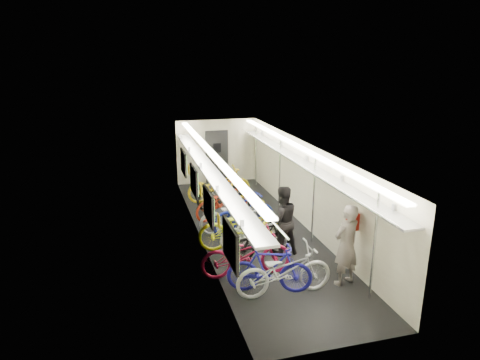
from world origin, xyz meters
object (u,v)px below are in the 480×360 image
bicycle_1 (269,269)px  passenger_mid (282,221)px  bicycle_0 (284,271)px  passenger_near (346,245)px  backpack (352,222)px

bicycle_1 → passenger_mid: size_ratio=1.02×
bicycle_0 → passenger_near: bearing=-86.3°
passenger_mid → bicycle_1: bearing=57.4°
bicycle_1 → backpack: (1.91, 0.17, 0.75)m
backpack → passenger_mid: bearing=117.9°
bicycle_1 → backpack: size_ratio=4.62×
passenger_near → backpack: 0.53m
bicycle_0 → passenger_near: (1.40, 0.08, 0.36)m
passenger_mid → backpack: passenger_mid is taller
bicycle_1 → passenger_near: bearing=-74.3°
bicycle_1 → bicycle_0: bearing=-103.3°
bicycle_0 → backpack: bearing=-78.2°
bicycle_1 → passenger_mid: (0.85, 1.61, 0.34)m
passenger_near → backpack: bearing=-153.3°
bicycle_0 → passenger_near: 1.45m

